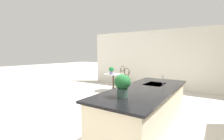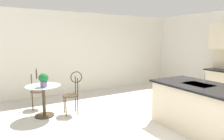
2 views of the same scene
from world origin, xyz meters
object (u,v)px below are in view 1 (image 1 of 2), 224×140
at_px(chair_by_island, 125,80).
at_px(chair_near_window, 121,76).
at_px(potted_plant_on_table, 111,70).
at_px(potted_plant_counter_far, 123,84).
at_px(bistro_table, 113,81).

bearing_deg(chair_by_island, chair_near_window, -143.30).
distance_m(potted_plant_on_table, potted_plant_counter_far, 4.28).
bearing_deg(chair_near_window, chair_by_island, 36.70).
xyz_separation_m(chair_by_island, potted_plant_counter_far, (3.45, 1.83, 0.56)).
height_order(bistro_table, chair_by_island, chair_by_island).
bearing_deg(chair_near_window, bistro_table, 1.21).
distance_m(chair_near_window, potted_plant_counter_far, 5.04).
bearing_deg(bistro_table, chair_by_island, 75.21).
bearing_deg(chair_by_island, potted_plant_on_table, -92.81).
bearing_deg(chair_by_island, bistro_table, -104.79).
relative_size(bistro_table, potted_plant_counter_far, 2.19).
distance_m(chair_by_island, potted_plant_on_table, 0.75).
bearing_deg(chair_by_island, potted_plant_counter_far, 27.92).
distance_m(chair_near_window, potted_plant_on_table, 0.93).
distance_m(chair_by_island, potted_plant_counter_far, 3.94).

